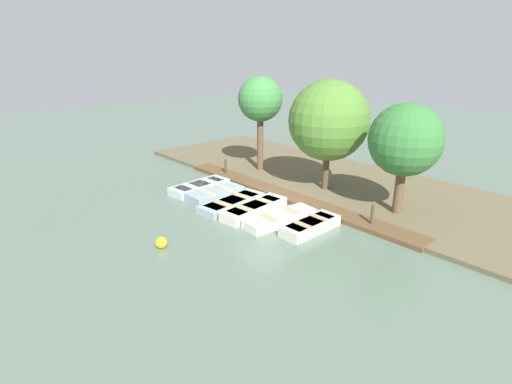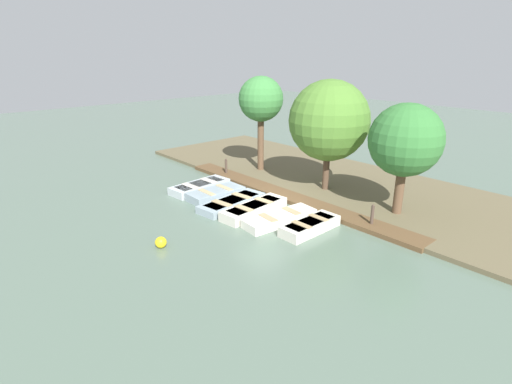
% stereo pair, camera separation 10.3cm
% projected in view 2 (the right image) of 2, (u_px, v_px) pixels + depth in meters
% --- Properties ---
extents(ground_plane, '(80.00, 80.00, 0.00)m').
position_uv_depth(ground_plane, '(265.00, 205.00, 18.12)').
color(ground_plane, '#566B5B').
extents(shore_bank, '(8.00, 24.00, 0.18)m').
position_uv_depth(shore_bank, '(333.00, 181.00, 21.24)').
color(shore_bank, brown).
rests_on(shore_bank, ground_plane).
extents(dock_walkway, '(1.09, 13.96, 0.19)m').
position_uv_depth(dock_walkway, '(287.00, 196.00, 18.98)').
color(dock_walkway, brown).
rests_on(dock_walkway, ground_plane).
extents(rowboat_0, '(3.16, 1.39, 0.40)m').
position_uv_depth(rowboat_0, '(200.00, 186.00, 20.00)').
color(rowboat_0, '#B2BCC1').
rests_on(rowboat_0, ground_plane).
extents(rowboat_1, '(2.72, 1.22, 0.41)m').
position_uv_depth(rowboat_1, '(216.00, 194.00, 19.00)').
color(rowboat_1, '#8C9EA8').
rests_on(rowboat_1, ground_plane).
extents(rowboat_2, '(3.42, 1.53, 0.35)m').
position_uv_depth(rowboat_2, '(232.00, 203.00, 17.94)').
color(rowboat_2, '#8C9EA8').
rests_on(rowboat_2, ground_plane).
extents(rowboat_3, '(3.33, 1.29, 0.44)m').
position_uv_depth(rowboat_3, '(254.00, 209.00, 17.13)').
color(rowboat_3, beige).
rests_on(rowboat_3, ground_plane).
extents(rowboat_4, '(3.28, 1.34, 0.39)m').
position_uv_depth(rowboat_4, '(280.00, 218.00, 16.24)').
color(rowboat_4, silver).
rests_on(rowboat_4, ground_plane).
extents(rowboat_5, '(2.64, 0.98, 0.44)m').
position_uv_depth(rowboat_5, '(310.00, 226.00, 15.46)').
color(rowboat_5, beige).
rests_on(rowboat_5, ground_plane).
extents(mooring_post_near, '(0.13, 0.13, 1.01)m').
position_uv_depth(mooring_post_near, '(226.00, 167.00, 22.13)').
color(mooring_post_near, '#47382D').
rests_on(mooring_post_near, ground_plane).
extents(mooring_post_far, '(0.13, 0.13, 1.01)m').
position_uv_depth(mooring_post_far, '(372.00, 216.00, 15.61)').
color(mooring_post_far, '#47382D').
rests_on(mooring_post_far, ground_plane).
extents(buoy, '(0.41, 0.41, 0.41)m').
position_uv_depth(buoy, '(161.00, 242.00, 14.16)').
color(buoy, yellow).
rests_on(buoy, ground_plane).
extents(park_tree_far_left, '(2.44, 2.44, 5.37)m').
position_uv_depth(park_tree_far_left, '(261.00, 100.00, 21.66)').
color(park_tree_far_left, brown).
rests_on(park_tree_far_left, ground_plane).
extents(park_tree_left, '(3.79, 3.79, 5.44)m').
position_uv_depth(park_tree_left, '(329.00, 121.00, 18.61)').
color(park_tree_left, '#4C3828').
rests_on(park_tree_left, ground_plane).
extents(park_tree_center, '(2.93, 2.93, 4.75)m').
position_uv_depth(park_tree_center, '(405.00, 141.00, 15.81)').
color(park_tree_center, brown).
rests_on(park_tree_center, ground_plane).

